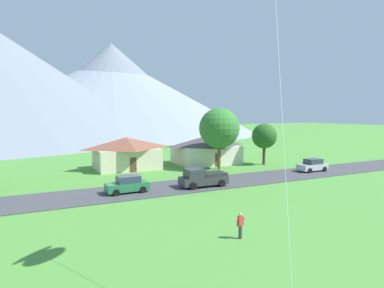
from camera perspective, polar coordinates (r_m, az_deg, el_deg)
road_strip at (r=34.63m, az=-9.55°, el=-8.01°), size 160.00×6.67×0.08m
mountain_far_east_ridge at (r=137.19m, az=-13.81°, el=8.34°), size 115.20×115.20×30.89m
mountain_east_ridge at (r=136.27m, az=-13.63°, el=9.28°), size 81.11×81.11×35.25m
house_leftmost at (r=52.60m, az=2.44°, el=-0.90°), size 9.98×8.01×4.38m
house_left_center at (r=48.41m, az=-11.23°, el=-1.44°), size 9.35×7.10×4.54m
tree_left_of_center at (r=52.18m, az=12.38°, el=1.33°), size 3.86×3.86×6.40m
tree_center at (r=46.83m, az=4.74°, el=2.72°), size 5.75×5.75×8.75m
parked_car_silver_west_end at (r=48.16m, az=20.10°, el=-3.49°), size 4.22×2.11×1.68m
parked_car_green_mid_west at (r=33.90m, az=-11.09°, el=-6.90°), size 4.26×2.19×1.68m
pickup_truck_charcoal_west_side at (r=35.89m, az=1.79°, el=-5.80°), size 5.26×2.46×1.99m
watcher_person at (r=21.90m, az=8.36°, el=-13.71°), size 0.56×0.24×1.68m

